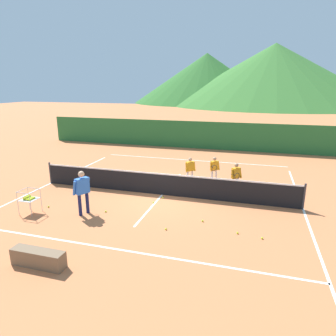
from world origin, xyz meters
TOP-DOWN VIEW (x-y plane):
  - ground_plane at (0.00, 0.00)m, footprint 120.00×120.00m
  - line_baseline_near at (0.00, -4.65)m, footprint 11.41×0.08m
  - line_baseline_far at (0.00, 6.42)m, footprint 11.41×0.08m
  - line_sideline_west at (-5.70, 0.00)m, footprint 0.08×11.07m
  - line_sideline_east at (5.70, 0.00)m, footprint 0.08×11.07m
  - line_service_center at (0.00, 0.00)m, footprint 0.08×6.39m
  - tennis_net at (0.00, 0.00)m, footprint 11.43×0.08m
  - instructor at (-2.19, -2.72)m, footprint 0.51×0.83m
  - student_0 at (0.83, 1.86)m, footprint 0.49×0.44m
  - student_1 at (1.93, 2.36)m, footprint 0.48×0.67m
  - student_2 at (3.03, 1.25)m, footprint 0.48×0.70m
  - ball_cart at (-4.17, -3.21)m, footprint 0.58×0.58m
  - tennis_ball_0 at (-0.05, -1.03)m, footprint 0.07×0.07m
  - tennis_ball_1 at (3.39, -2.70)m, footprint 0.07×0.07m
  - tennis_ball_2 at (1.10, -3.09)m, footprint 0.07×0.07m
  - tennis_ball_3 at (-1.49, -2.37)m, footprint 0.07×0.07m
  - tennis_ball_5 at (-3.86, -2.58)m, footprint 0.07×0.07m
  - tennis_ball_6 at (2.16, -2.14)m, footprint 0.07×0.07m
  - tennis_ball_7 at (4.15, -2.83)m, footprint 0.07×0.07m
  - tennis_ball_8 at (0.16, -0.40)m, footprint 0.07×0.07m
  - windscreen_fence at (0.00, 10.15)m, footprint 25.09×0.08m
  - courtside_bench at (-1.56, -5.97)m, footprint 1.50×0.36m
  - hill_0 at (7.05, 66.75)m, footprint 50.63×50.63m
  - hill_2 at (-9.64, 70.44)m, footprint 38.28×38.28m

SIDE VIEW (x-z plane):
  - ground_plane at x=0.00m, z-range 0.00..0.00m
  - line_baseline_near at x=0.00m, z-range 0.00..0.01m
  - line_baseline_far at x=0.00m, z-range 0.00..0.01m
  - line_sideline_west at x=-5.70m, z-range 0.00..0.01m
  - line_sideline_east at x=5.70m, z-range 0.00..0.01m
  - line_service_center at x=0.00m, z-range 0.00..0.01m
  - tennis_ball_0 at x=-0.05m, z-range 0.00..0.07m
  - tennis_ball_1 at x=3.39m, z-range 0.00..0.07m
  - tennis_ball_2 at x=1.10m, z-range 0.00..0.07m
  - tennis_ball_3 at x=-1.49m, z-range 0.00..0.07m
  - tennis_ball_5 at x=-3.86m, z-range 0.00..0.07m
  - tennis_ball_6 at x=2.16m, z-range 0.00..0.07m
  - tennis_ball_7 at x=4.15m, z-range 0.00..0.07m
  - tennis_ball_8 at x=0.16m, z-range 0.00..0.07m
  - courtside_bench at x=-1.56m, z-range 0.00..0.46m
  - tennis_net at x=0.00m, z-range -0.03..1.02m
  - ball_cart at x=-4.17m, z-range 0.14..1.04m
  - student_1 at x=1.93m, z-range 0.13..1.40m
  - student_0 at x=0.83m, z-range 0.13..1.43m
  - student_2 at x=3.03m, z-range 0.14..1.47m
  - instructor at x=-2.19m, z-range 0.17..1.83m
  - windscreen_fence at x=0.00m, z-range 0.00..2.04m
  - hill_2 at x=-9.64m, z-range 0.00..12.64m
  - hill_0 at x=7.05m, z-range 0.00..14.06m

